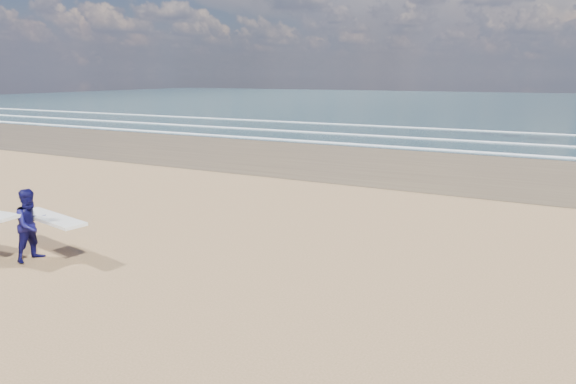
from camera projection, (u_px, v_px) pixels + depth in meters
The scene contains 1 object.
surfer_far at pixel (33, 224), 11.42m from camera, with size 2.26×1.22×1.63m.
Camera 1 is at (9.99, -5.76, 4.09)m, focal length 32.00 mm.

